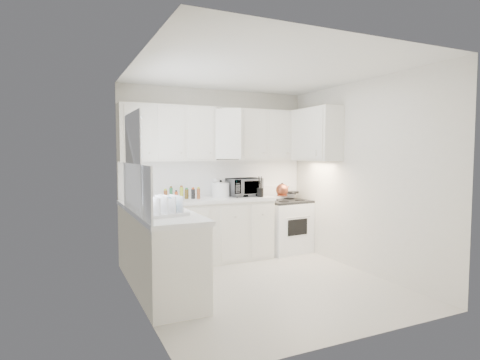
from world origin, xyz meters
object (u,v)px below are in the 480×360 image
tea_kettle (282,189)px  dish_rack (164,204)px  stove (286,219)px  utensil_crock (260,186)px  rice_cooker (221,189)px  microwave (244,185)px

tea_kettle → dish_rack: (-2.17, -1.19, 0.02)m
tea_kettle → dish_rack: dish_rack is taller
stove → tea_kettle: tea_kettle is taller
utensil_crock → stove: bearing=17.9°
stove → utensil_crock: 0.84m
rice_cooker → utensil_crock: (0.55, -0.23, 0.03)m
utensil_crock → dish_rack: 2.11m
tea_kettle → rice_cooker: size_ratio=0.94×
stove → tea_kettle: 0.56m
tea_kettle → microwave: 0.61m
stove → utensil_crock: size_ratio=3.33×
microwave → utensil_crock: microwave is taller
tea_kettle → dish_rack: bearing=-151.3°
rice_cooker → microwave: bearing=-14.5°
tea_kettle → stove: bearing=41.7°
rice_cooker → dish_rack: size_ratio=0.59×
stove → dish_rack: 2.76m
tea_kettle → microwave: microwave is taller
rice_cooker → dish_rack: 1.85m
stove → rice_cooker: bearing=172.1°
microwave → dish_rack: size_ratio=1.14×
stove → rice_cooker: 1.26m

